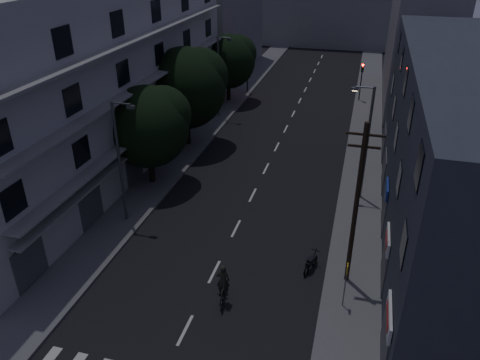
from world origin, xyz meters
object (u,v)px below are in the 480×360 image
at_px(utility_pole, 356,204).
at_px(cyclist, 223,290).
at_px(bus_stop_sign, 346,278).
at_px(motorcycle, 311,263).

bearing_deg(utility_pole, cyclist, -151.26).
bearing_deg(utility_pole, bus_stop_sign, -91.47).
xyz_separation_m(bus_stop_sign, cyclist, (-5.91, -1.17, -1.11)).
bearing_deg(utility_pole, motorcycle, 166.49).
xyz_separation_m(motorcycle, cyclist, (-3.95, -3.75, 0.34)).
height_order(utility_pole, cyclist, utility_pole).
height_order(bus_stop_sign, motorcycle, bus_stop_sign).
height_order(utility_pole, motorcycle, utility_pole).
distance_m(motorcycle, cyclist, 5.46).
relative_size(utility_pole, bus_stop_sign, 3.56).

